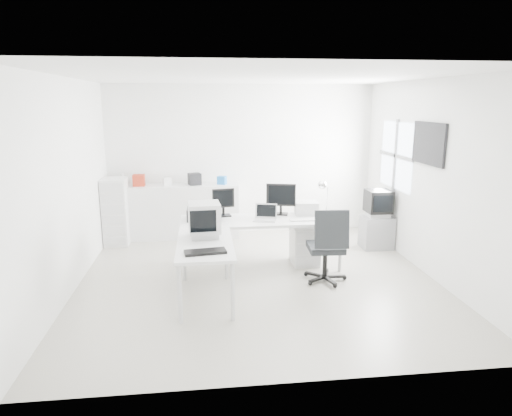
{
  "coord_description": "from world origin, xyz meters",
  "views": [
    {
      "loc": [
        -0.75,
        -6.09,
        2.48
      ],
      "look_at": [
        0.0,
        0.2,
        1.0
      ],
      "focal_mm": 32.0,
      "sensor_mm": 36.0,
      "label": 1
    }
  ],
  "objects": [
    {
      "name": "ceiling",
      "position": [
        0.0,
        0.0,
        2.8
      ],
      "size": [
        5.0,
        5.0,
        0.01
      ],
      "primitive_type": "cube",
      "color": "white",
      "rests_on": "back_wall"
    },
    {
      "name": "side_desk",
      "position": [
        -0.74,
        -0.58,
        0.38
      ],
      "size": [
        0.7,
        1.4,
        0.75
      ],
      "primitive_type": null,
      "color": "silver",
      "rests_on": "floor"
    },
    {
      "name": "window",
      "position": [
        2.48,
        1.2,
        1.6
      ],
      "size": [
        0.02,
        1.2,
        1.1
      ],
      "primitive_type": null,
      "color": "white",
      "rests_on": "right_wall"
    },
    {
      "name": "sideboard",
      "position": [
        -1.09,
        2.24,
        0.5
      ],
      "size": [
        1.98,
        0.5,
        0.99
      ],
      "primitive_type": "cube",
      "color": "silver",
      "rests_on": "floor"
    },
    {
      "name": "crt_monitor",
      "position": [
        -0.74,
        -0.33,
        0.99
      ],
      "size": [
        0.45,
        0.45,
        0.48
      ],
      "primitive_type": null,
      "rotation": [
        0.0,
        0.0,
        0.07
      ],
      "color": "#B7B7BA",
      "rests_on": "side_desk"
    },
    {
      "name": "wall_picture",
      "position": [
        2.47,
        0.1,
        1.9
      ],
      "size": [
        0.04,
        0.9,
        0.6
      ],
      "primitive_type": null,
      "color": "black",
      "rests_on": "right_wall"
    },
    {
      "name": "filing_cabinet",
      "position": [
        -2.28,
        1.96,
        0.59
      ],
      "size": [
        0.41,
        0.49,
        1.18
      ],
      "primitive_type": "cube",
      "color": "silver",
      "rests_on": "floor"
    },
    {
      "name": "back_wall",
      "position": [
        0.0,
        2.5,
        1.4
      ],
      "size": [
        5.0,
        0.02,
        2.8
      ],
      "primitive_type": "cube",
      "color": "silver",
      "rests_on": "floor"
    },
    {
      "name": "clutter_box_a",
      "position": [
        -1.89,
        2.24,
        1.09
      ],
      "size": [
        0.21,
        0.18,
        0.21
      ],
      "primitive_type": "cube",
      "rotation": [
        0.0,
        0.0,
        0.0
      ],
      "color": "#A22A17",
      "rests_on": "sideboard"
    },
    {
      "name": "white_mouse",
      "position": [
        1.06,
        0.42,
        0.78
      ],
      "size": [
        0.06,
        0.06,
        0.06
      ],
      "primitive_type": "sphere",
      "color": "silver",
      "rests_on": "main_desk"
    },
    {
      "name": "black_keyboard",
      "position": [
        -0.74,
        -0.98,
        0.77
      ],
      "size": [
        0.51,
        0.26,
        0.03
      ],
      "primitive_type": "cube",
      "rotation": [
        0.0,
        0.0,
        0.14
      ],
      "color": "black",
      "rests_on": "side_desk"
    },
    {
      "name": "lcd_monitor_small",
      "position": [
        -0.44,
        0.77,
        0.96
      ],
      "size": [
        0.37,
        0.25,
        0.43
      ],
      "primitive_type": null,
      "rotation": [
        0.0,
        0.0,
        0.17
      ],
      "color": "black",
      "rests_on": "main_desk"
    },
    {
      "name": "lcd_monitor_large",
      "position": [
        0.46,
        0.77,
        0.99
      ],
      "size": [
        0.49,
        0.29,
        0.48
      ],
      "primitive_type": null,
      "rotation": [
        0.0,
        0.0,
        -0.25
      ],
      "color": "black",
      "rests_on": "main_desk"
    },
    {
      "name": "office_chair",
      "position": [
        0.94,
        -0.16,
        0.54
      ],
      "size": [
        0.66,
        0.66,
        1.09
      ],
      "primitive_type": null,
      "rotation": [
        0.0,
        0.0,
        -0.06
      ],
      "color": "#292C2F",
      "rests_on": "floor"
    },
    {
      "name": "floor",
      "position": [
        0.0,
        0.0,
        0.0
      ],
      "size": [
        5.0,
        5.0,
        0.01
      ],
      "primitive_type": "cube",
      "color": "beige",
      "rests_on": "ground"
    },
    {
      "name": "left_wall",
      "position": [
        -2.5,
        0.0,
        1.4
      ],
      "size": [
        0.02,
        5.0,
        2.8
      ],
      "primitive_type": "cube",
      "color": "silver",
      "rests_on": "floor"
    },
    {
      "name": "clutter_box_c",
      "position": [
        -0.89,
        2.24,
        1.1
      ],
      "size": [
        0.26,
        0.25,
        0.21
      ],
      "primitive_type": "cube",
      "rotation": [
        0.0,
        0.0,
        0.29
      ],
      "color": "black",
      "rests_on": "sideboard"
    },
    {
      "name": "clutter_box_d",
      "position": [
        -0.39,
        2.24,
        1.07
      ],
      "size": [
        0.19,
        0.18,
        0.15
      ],
      "primitive_type": "cube",
      "rotation": [
        0.0,
        0.0,
        -0.4
      ],
      "color": "blue",
      "rests_on": "sideboard"
    },
    {
      "name": "clutter_box_b",
      "position": [
        -1.39,
        2.24,
        1.06
      ],
      "size": [
        0.17,
        0.16,
        0.14
      ],
      "primitive_type": "cube",
      "rotation": [
        0.0,
        0.0,
        0.38
      ],
      "color": "silver",
      "rests_on": "sideboard"
    },
    {
      "name": "main_desk",
      "position": [
        0.11,
        0.52,
        0.38
      ],
      "size": [
        2.4,
        0.8,
        0.75
      ],
      "primitive_type": null,
      "color": "silver",
      "rests_on": "floor"
    },
    {
      "name": "crt_tv",
      "position": [
        2.22,
        1.19,
        0.78
      ],
      "size": [
        0.5,
        0.48,
        0.45
      ],
      "primitive_type": null,
      "color": "black",
      "rests_on": "tv_cabinet"
    },
    {
      "name": "right_wall",
      "position": [
        2.5,
        0.0,
        1.4
      ],
      "size": [
        0.02,
        5.0,
        2.8
      ],
      "primitive_type": "cube",
      "color": "silver",
      "rests_on": "floor"
    },
    {
      "name": "inkjet_printer",
      "position": [
        -0.74,
        0.62,
        0.84
      ],
      "size": [
        0.51,
        0.4,
        0.18
      ],
      "primitive_type": "cube",
      "rotation": [
        0.0,
        0.0,
        -0.02
      ],
      "color": "black",
      "rests_on": "main_desk"
    },
    {
      "name": "laptop",
      "position": [
        0.16,
        0.42,
        0.86
      ],
      "size": [
        0.42,
        0.43,
        0.23
      ],
      "primitive_type": null,
      "rotation": [
        0.0,
        0.0,
        -0.28
      ],
      "color": "#B7B7BA",
      "rests_on": "main_desk"
    },
    {
      "name": "drawer_pedestal",
      "position": [
        0.81,
        0.57,
        0.3
      ],
      "size": [
        0.4,
        0.5,
        0.6
      ],
      "primitive_type": "cube",
      "color": "silver",
      "rests_on": "floor"
    },
    {
      "name": "white_keyboard",
      "position": [
        0.76,
        0.37,
        0.76
      ],
      "size": [
        0.46,
        0.14,
        0.02
      ],
      "primitive_type": "cube",
      "rotation": [
        0.0,
        0.0,
        -0.0
      ],
      "color": "silver",
      "rests_on": "main_desk"
    },
    {
      "name": "desk_lamp",
      "position": [
        1.21,
        0.82,
        0.98
      ],
      "size": [
        0.17,
        0.17,
        0.45
      ],
      "primitive_type": null,
      "rotation": [
        0.0,
        0.0,
        -0.17
      ],
      "color": "silver",
      "rests_on": "main_desk"
    },
    {
      "name": "tv_cabinet",
      "position": [
        2.22,
        1.19,
        0.28
      ],
      "size": [
        0.51,
        0.42,
        0.56
      ],
      "primitive_type": "cube",
      "color": "gray",
      "rests_on": "floor"
    },
    {
      "name": "clutter_bottle",
      "position": [
        -2.19,
        2.28,
        1.1
      ],
      "size": [
        0.07,
        0.07,
        0.22
      ],
      "primitive_type": "cylinder",
      "color": "silver",
      "rests_on": "sideboard"
    },
    {
      "name": "laser_printer",
      "position": [
        0.86,
        0.74,
        0.85
      ],
      "size": [
        0.38,
        0.33,
        0.2
      ],
      "primitive_type": "cube",
      "rotation": [
        0.0,
        0.0,
        -0.09
      ],
      "color": "#BDBDBD",
      "rests_on": "main_desk"
    }
  ]
}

